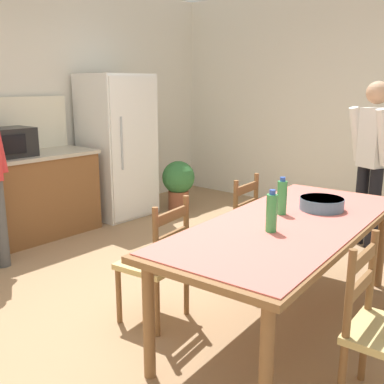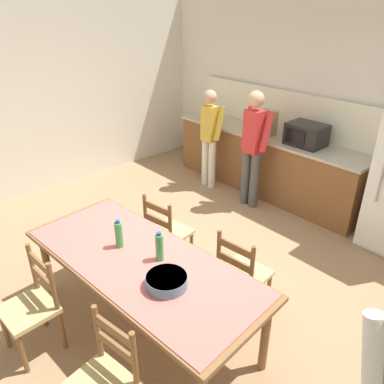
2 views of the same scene
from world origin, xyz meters
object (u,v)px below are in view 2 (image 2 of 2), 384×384
object	(u,v)px
chair_side_far_left	(167,233)
chair_side_far_right	(242,274)
bottle_off_centre	(160,247)
person_at_counter	(253,144)
microwave	(306,135)
paper_bag	(268,122)
dining_table	(141,266)
bottle_near_centre	(119,234)
serving_bowl	(167,280)
chair_side_near_right	(103,383)
person_at_sink	(210,134)
chair_side_near_left	(32,306)

from	to	relation	value
chair_side_far_left	chair_side_far_right	xyz separation A→B (m)	(1.02, 0.08, 0.00)
bottle_off_centre	person_at_counter	world-z (taller)	person_at_counter
microwave	paper_bag	xyz separation A→B (m)	(-0.65, -0.01, 0.03)
dining_table	bottle_near_centre	world-z (taller)	bottle_near_centre
serving_bowl	chair_side_far_left	world-z (taller)	chair_side_far_left
dining_table	serving_bowl	distance (m)	0.42
paper_bag	chair_side_far_left	world-z (taller)	paper_bag
bottle_off_centre	chair_side_far_left	distance (m)	1.00
bottle_near_centre	chair_side_far_left	bearing A→B (deg)	110.75
bottle_near_centre	chair_side_near_right	bearing A→B (deg)	-39.64
person_at_counter	person_at_sink	bearing A→B (deg)	88.73
serving_bowl	person_at_counter	xyz separation A→B (m)	(-1.30, 2.58, 0.12)
bottle_off_centre	chair_side_far_right	world-z (taller)	bottle_off_centre
person_at_sink	chair_side_near_left	bearing A→B (deg)	-158.58
bottle_near_centre	chair_side_far_right	size ratio (longest dim) A/B	0.30
microwave	dining_table	distance (m)	3.11
person_at_counter	chair_side_far_left	bearing A→B (deg)	-169.65
bottle_off_centre	person_at_counter	bearing A→B (deg)	112.54
microwave	chair_side_far_left	world-z (taller)	microwave
person_at_sink	dining_table	bearing A→B (deg)	-145.35
chair_side_far_left	chair_side_near_left	world-z (taller)	same
paper_bag	chair_side_near_left	world-z (taller)	paper_bag
bottle_near_centre	person_at_counter	bearing A→B (deg)	103.48
microwave	bottle_near_centre	distance (m)	3.08
bottle_off_centre	bottle_near_centre	bearing A→B (deg)	-159.06
serving_bowl	chair_side_near_left	distance (m)	1.20
dining_table	chair_side_near_left	bearing A→B (deg)	-119.32
paper_bag	bottle_off_centre	bearing A→B (deg)	-68.44
bottle_off_centre	chair_side_near_right	xyz separation A→B (m)	(0.46, -0.85, -0.45)
chair_side_far_left	chair_side_near_left	bearing A→B (deg)	86.15
dining_table	bottle_off_centre	bearing A→B (deg)	50.51
dining_table	chair_side_far_left	distance (m)	0.95
bottle_off_centre	microwave	bearing A→B (deg)	99.85
chair_side_far_left	person_at_counter	xyz separation A→B (m)	(-0.33, 1.81, 0.50)
dining_table	microwave	bearing A→B (deg)	97.54
serving_bowl	chair_side_far_right	bearing A→B (deg)	86.60
microwave	chair_side_near_right	xyz separation A→B (m)	(0.97, -3.78, -0.64)
chair_side_near_right	person_at_counter	world-z (taller)	person_at_counter
dining_table	person_at_counter	bearing A→B (deg)	109.46
paper_bag	dining_table	xyz separation A→B (m)	(1.05, -3.05, -0.42)
chair_side_near_right	dining_table	bearing A→B (deg)	118.72
microwave	chair_side_far_right	bearing A→B (deg)	-69.22
serving_bowl	person_at_sink	xyz separation A→B (m)	(-2.17, 2.60, 0.05)
microwave	bottle_off_centre	size ratio (longest dim) A/B	1.85
paper_bag	person_at_counter	bearing A→B (deg)	-73.23
bottle_near_centre	chair_side_near_right	size ratio (longest dim) A/B	0.30
person_at_sink	bottle_off_centre	bearing A→B (deg)	-142.40
chair_side_near_left	person_at_counter	size ratio (longest dim) A/B	0.54
person_at_sink	serving_bowl	bearing A→B (deg)	-140.14
chair_side_near_right	chair_side_far_right	bearing A→B (deg)	85.00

